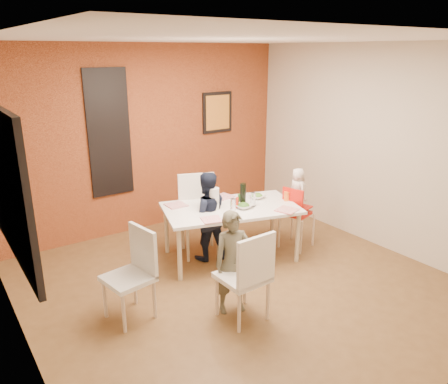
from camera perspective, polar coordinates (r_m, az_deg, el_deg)
ground at (r=5.19m, az=1.94°, el=-11.95°), size 4.50×4.50×0.00m
ceiling at (r=4.50m, az=2.32°, el=19.39°), size 4.50×4.50×0.02m
wall_back at (r=6.55m, az=-9.86°, el=6.84°), size 4.50×0.02×2.70m
wall_front at (r=3.27m, az=26.69°, el=-6.37°), size 4.50×0.02×2.70m
wall_left at (r=3.82m, az=-26.01°, el=-2.84°), size 0.02×4.50×2.70m
wall_right at (r=6.24m, az=18.95°, el=5.58°), size 0.02×4.50×2.70m
brick_accent_wall at (r=6.54m, az=-9.79°, el=6.82°), size 4.50×0.02×2.70m
picture_window_frame at (r=3.96m, az=-26.48°, el=0.83°), size 0.05×1.70×1.30m
picture_window_pane at (r=3.96m, az=-26.26°, el=0.86°), size 0.02×1.55×1.15m
glassblock_strip at (r=6.27m, az=-14.79°, el=7.41°), size 0.55×0.03×1.70m
glassblock_surround at (r=6.26m, az=-14.77°, el=7.40°), size 0.60×0.03×1.76m
art_print_frame at (r=7.05m, az=-0.88°, el=10.36°), size 0.54×0.03×0.64m
art_print_canvas at (r=7.04m, az=-0.82°, el=10.34°), size 0.44×0.01×0.54m
dining_table at (r=5.56m, az=0.89°, el=-2.55°), size 1.88×1.37×0.70m
chair_near at (r=4.31m, az=3.17°, el=-10.52°), size 0.46×0.46×0.96m
chair_far at (r=5.77m, az=-3.36°, el=-2.33°), size 0.63×0.63×1.05m
chair_left at (r=4.50m, az=-11.59°, el=-9.77°), size 0.50×0.50×0.93m
high_chair at (r=5.95m, az=9.37°, el=-2.55°), size 0.45×0.45×0.87m
child_near at (r=4.47m, az=1.19°, el=-9.19°), size 0.46×0.36×1.09m
child_far at (r=5.56m, az=-2.31°, el=-3.18°), size 0.67×0.59×1.16m
toddler at (r=5.88m, az=9.57°, el=0.20°), size 0.24×0.32×0.61m
plate_near_left at (r=5.11m, az=-1.62°, el=-3.62°), size 0.28×0.28×0.01m
plate_far_mid at (r=5.91m, az=-0.05°, el=-0.59°), size 0.26×0.26×0.01m
plate_near_right at (r=5.47m, az=8.22°, el=-2.34°), size 0.30×0.30×0.01m
plate_far_left at (r=5.62m, az=-6.29°, el=-1.70°), size 0.24×0.24×0.01m
salad_bowl_a at (r=5.49m, az=2.58°, el=-1.85°), size 0.22×0.22×0.05m
salad_bowl_b at (r=5.87m, az=4.33°, el=-0.57°), size 0.25×0.25×0.05m
wine_bottle at (r=5.55m, az=2.49°, el=-0.33°), size 0.08×0.08×0.29m
wine_glass_a at (r=5.29m, az=1.18°, el=-1.86°), size 0.07×0.07×0.19m
wine_glass_b at (r=5.53m, az=3.80°, el=-0.99°), size 0.06×0.06×0.18m
paper_towel_roll at (r=5.41m, az=-1.29°, el=-0.90°), size 0.12×0.12×0.28m
condiment_red at (r=5.49m, az=1.71°, el=-1.42°), size 0.03×0.03×0.13m
condiment_green at (r=5.61m, az=2.00°, el=-0.94°), size 0.04×0.04×0.14m
condiment_brown at (r=5.53m, az=1.76°, el=-1.28°), size 0.03×0.03×0.13m
sippy_cup at (r=5.81m, az=8.19°, el=-0.55°), size 0.07×0.07×0.12m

